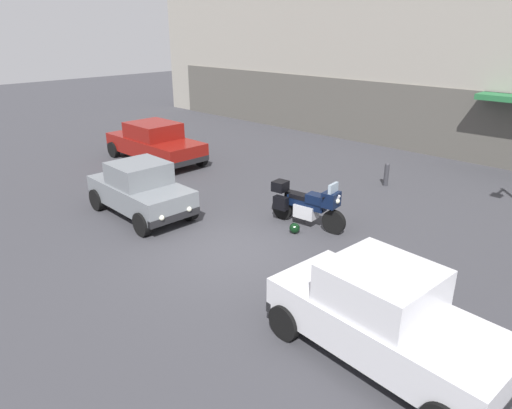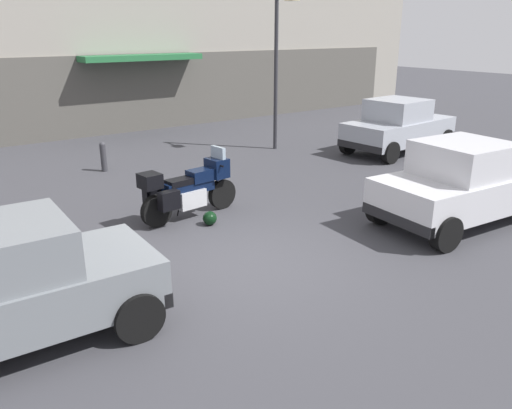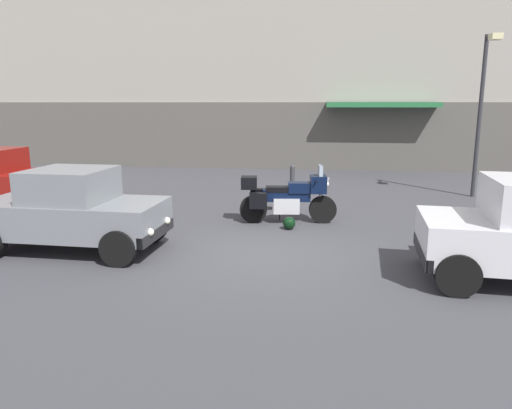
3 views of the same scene
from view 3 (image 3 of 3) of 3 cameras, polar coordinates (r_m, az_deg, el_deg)
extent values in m
plane|color=#38383D|center=(9.05, 0.65, -5.79)|extent=(80.00, 80.00, 0.00)
cube|color=gray|center=(21.80, 4.82, 17.80)|extent=(36.57, 2.40, 10.04)
cube|color=#514E48|center=(20.51, 4.49, 8.05)|extent=(32.92, 0.12, 2.80)
cube|color=#236638|center=(20.17, 14.69, 11.34)|extent=(4.40, 1.10, 0.20)
cylinder|color=black|center=(11.36, 7.89, -0.59)|extent=(0.65, 0.20, 0.64)
cylinder|color=black|center=(11.29, -0.31, -0.55)|extent=(0.65, 0.20, 0.64)
cylinder|color=#B7B7BC|center=(11.27, 7.85, 1.55)|extent=(0.33, 0.10, 0.68)
cube|color=#B7B7BC|center=(11.27, 3.61, -0.07)|extent=(0.64, 0.46, 0.36)
cube|color=black|center=(11.22, 3.62, 1.13)|extent=(1.12, 0.39, 0.28)
cube|color=black|center=(11.21, 5.17, 2.02)|extent=(0.55, 0.39, 0.24)
cube|color=black|center=(11.19, 2.61, 1.84)|extent=(0.59, 0.36, 0.12)
cube|color=black|center=(11.23, 7.37, 2.41)|extent=(0.40, 0.47, 0.40)
cube|color=#8C9EAD|center=(11.19, 7.61, 3.92)|extent=(0.12, 0.41, 0.28)
sphere|color=#EAEACC|center=(11.25, 8.28, 2.40)|extent=(0.14, 0.14, 0.14)
cylinder|color=black|center=(11.21, 6.97, 2.91)|extent=(0.10, 0.62, 0.04)
cylinder|color=#B7B7BC|center=(11.48, 0.57, -0.44)|extent=(0.56, 0.15, 0.09)
cube|color=black|center=(11.50, 0.33, 1.01)|extent=(0.42, 0.24, 0.36)
cube|color=black|center=(10.96, 0.27, 0.46)|extent=(0.42, 0.24, 0.36)
cube|color=black|center=(11.17, -0.83, 2.61)|extent=(0.40, 0.43, 0.28)
cylinder|color=black|center=(11.50, 2.81, -1.20)|extent=(0.04, 0.13, 0.29)
sphere|color=black|center=(10.73, 3.94, -2.22)|extent=(0.28, 0.28, 0.28)
cube|color=#8C9EAD|center=(8.22, 26.11, 0.66)|extent=(0.18, 1.39, 0.51)
cube|color=black|center=(8.25, 19.11, -5.18)|extent=(0.26, 1.64, 0.20)
cylinder|color=black|center=(9.08, 21.01, -4.45)|extent=(0.66, 0.27, 0.64)
cylinder|color=black|center=(7.61, 22.75, -7.68)|extent=(0.66, 0.27, 0.64)
cube|color=#8C9EAD|center=(14.44, -27.06, 4.66)|extent=(0.07, 1.50, 0.48)
cube|color=black|center=(13.83, -22.12, 1.30)|extent=(0.13, 1.76, 0.20)
cylinder|color=black|center=(13.36, -25.34, 0.24)|extent=(0.64, 0.23, 0.64)
cylinder|color=black|center=(14.76, -21.85, 1.54)|extent=(0.64, 0.23, 0.64)
cube|color=slate|center=(9.73, -20.86, -1.43)|extent=(3.46, 1.69, 0.64)
cube|color=slate|center=(9.61, -21.13, 2.17)|extent=(1.45, 1.49, 0.60)
cube|color=#8C9EAD|center=(9.30, -17.67, 2.11)|extent=(0.11, 1.33, 0.51)
cube|color=#8C9EAD|center=(9.96, -24.36, 2.22)|extent=(0.11, 1.33, 0.48)
cube|color=black|center=(9.07, -11.69, -3.24)|extent=(0.18, 1.56, 0.20)
cylinder|color=black|center=(9.90, -12.31, -2.59)|extent=(0.65, 0.24, 0.64)
cylinder|color=black|center=(8.60, -15.93, -4.99)|extent=(0.65, 0.24, 0.64)
cylinder|color=black|center=(11.06, -24.44, -1.88)|extent=(0.65, 0.24, 0.64)
sphere|color=silver|center=(9.41, -10.51, -1.89)|extent=(0.14, 0.14, 0.14)
sphere|color=silver|center=(8.64, -12.43, -3.21)|extent=(0.14, 0.14, 0.14)
cylinder|color=#2D2D33|center=(15.70, 24.91, 9.25)|extent=(0.12, 0.12, 4.65)
cylinder|color=#2D2D33|center=(15.47, 26.06, 17.42)|extent=(0.08, 0.70, 0.08)
cube|color=beige|center=(15.13, 26.48, 17.35)|extent=(0.28, 0.36, 0.16)
cylinder|color=#333338|center=(15.74, 4.32, 3.12)|extent=(0.16, 0.16, 0.73)
sphere|color=#333338|center=(15.69, 4.34, 4.43)|extent=(0.16, 0.16, 0.16)
camera|label=1|loc=(6.94, 86.02, 21.10)|focal=32.17mm
camera|label=2|loc=(5.93, -62.03, 14.64)|focal=35.84mm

